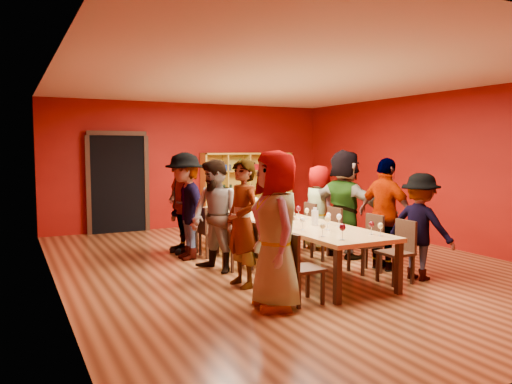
% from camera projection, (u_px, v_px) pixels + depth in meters
% --- Properties ---
extents(room_shell, '(7.10, 9.10, 3.04)m').
position_uv_depth(room_shell, '(284.00, 174.00, 8.14)').
color(room_shell, '#5A2E17').
rests_on(room_shell, ground).
extents(tasting_table, '(1.10, 4.50, 0.75)m').
position_uv_depth(tasting_table, '(284.00, 222.00, 8.21)').
color(tasting_table, tan).
rests_on(tasting_table, ground).
extents(doorway, '(1.40, 0.17, 2.30)m').
position_uv_depth(doorway, '(118.00, 183.00, 11.31)').
color(doorway, black).
rests_on(doorway, ground).
extents(shelving_unit, '(2.40, 0.40, 1.80)m').
position_uv_depth(shelving_unit, '(247.00, 185.00, 12.65)').
color(shelving_unit, gold).
rests_on(shelving_unit, ground).
extents(chair_person_left_0, '(0.42, 0.42, 0.89)m').
position_uv_depth(chair_person_left_0, '(298.00, 264.00, 6.10)').
color(chair_person_left_0, black).
rests_on(chair_person_left_0, ground).
extents(person_left_0, '(0.68, 1.01, 1.89)m').
position_uv_depth(person_left_0, '(276.00, 230.00, 5.92)').
color(person_left_0, '#5677B2').
rests_on(person_left_0, ground).
extents(chair_person_left_1, '(0.42, 0.42, 0.89)m').
position_uv_depth(chair_person_left_1, '(260.00, 249.00, 7.01)').
color(chair_person_left_1, black).
rests_on(chair_person_left_1, ground).
extents(person_left_1, '(0.54, 0.69, 1.76)m').
position_uv_depth(person_left_1, '(243.00, 223.00, 6.86)').
color(person_left_1, white).
rests_on(person_left_1, ground).
extents(chair_person_left_2, '(0.42, 0.42, 0.89)m').
position_uv_depth(chair_person_left_2, '(233.00, 239.00, 7.83)').
color(chair_person_left_2, black).
rests_on(chair_person_left_2, ground).
extents(person_left_2, '(0.71, 0.95, 1.74)m').
position_uv_depth(person_left_2, '(216.00, 216.00, 7.67)').
color(person_left_2, white).
rests_on(person_left_2, ground).
extents(chair_person_left_3, '(0.42, 0.42, 0.89)m').
position_uv_depth(chair_person_left_3, '(208.00, 229.00, 8.79)').
color(chair_person_left_3, black).
rests_on(chair_person_left_3, ground).
extents(person_left_3, '(0.49, 1.19, 1.84)m').
position_uv_depth(person_left_3, '(185.00, 206.00, 8.56)').
color(person_left_3, pink).
rests_on(person_left_3, ground).
extents(chair_person_left_4, '(0.42, 0.42, 0.89)m').
position_uv_depth(chair_person_left_4, '(198.00, 225.00, 9.25)').
color(chair_person_left_4, black).
rests_on(chair_person_left_4, ground).
extents(person_left_4, '(0.59, 1.11, 1.82)m').
position_uv_depth(person_left_4, '(182.00, 203.00, 9.08)').
color(person_left_4, '#588AB7').
rests_on(person_left_4, ground).
extents(chair_person_right_0, '(0.42, 0.42, 0.89)m').
position_uv_depth(chair_person_right_0, '(400.00, 248.00, 7.10)').
color(chair_person_right_0, black).
rests_on(chair_person_right_0, ground).
extents(person_right_0, '(0.73, 1.09, 1.56)m').
position_uv_depth(person_right_0, '(420.00, 226.00, 7.25)').
color(person_right_0, '#4D4D52').
rests_on(person_right_0, ground).
extents(chair_person_right_1, '(0.42, 0.42, 0.89)m').
position_uv_depth(chair_person_right_1, '(369.00, 240.00, 7.70)').
color(chair_person_right_1, black).
rests_on(chair_person_right_1, ground).
extents(person_right_1, '(0.62, 1.09, 1.77)m').
position_uv_depth(person_right_1, '(386.00, 214.00, 7.81)').
color(person_right_1, '#131735').
rests_on(person_right_1, ground).
extents(chair_person_right_2, '(0.42, 0.42, 0.89)m').
position_uv_depth(chair_person_right_2, '(329.00, 230.00, 8.63)').
color(chair_person_right_2, black).
rests_on(chair_person_right_2, ground).
extents(person_right_2, '(0.76, 1.81, 1.89)m').
position_uv_depth(person_right_2, '(345.00, 204.00, 8.73)').
color(person_right_2, '#5D7BC0').
rests_on(person_right_2, ground).
extents(chair_person_right_3, '(0.42, 0.42, 0.89)m').
position_uv_depth(chair_person_right_3, '(305.00, 224.00, 9.32)').
color(chair_person_right_3, black).
rests_on(chair_person_right_3, ground).
extents(person_right_3, '(0.48, 0.81, 1.59)m').
position_uv_depth(person_right_3, '(319.00, 207.00, 9.43)').
color(person_right_3, '#131B36').
rests_on(person_right_3, ground).
extents(wine_glass_0, '(0.08, 0.08, 0.20)m').
position_uv_depth(wine_glass_0, '(245.00, 203.00, 9.24)').
color(wine_glass_0, silver).
rests_on(wine_glass_0, tasting_table).
extents(wine_glass_1, '(0.08, 0.08, 0.19)m').
position_uv_depth(wine_glass_1, '(248.00, 199.00, 10.06)').
color(wine_glass_1, silver).
rests_on(wine_glass_1, tasting_table).
extents(wine_glass_2, '(0.07, 0.07, 0.18)m').
position_uv_depth(wine_glass_2, '(371.00, 225.00, 6.72)').
color(wine_glass_2, silver).
rests_on(wine_glass_2, tasting_table).
extents(wine_glass_3, '(0.08, 0.08, 0.19)m').
position_uv_depth(wine_glass_3, '(274.00, 204.00, 9.14)').
color(wine_glass_3, silver).
rests_on(wine_glass_3, tasting_table).
extents(wine_glass_4, '(0.07, 0.07, 0.18)m').
position_uv_depth(wine_glass_4, '(380.00, 226.00, 6.61)').
color(wine_glass_4, silver).
rests_on(wine_glass_4, tasting_table).
extents(wine_glass_5, '(0.09, 0.09, 0.22)m').
position_uv_depth(wine_glass_5, '(221.00, 200.00, 9.75)').
color(wine_glass_5, silver).
rests_on(wine_glass_5, tasting_table).
extents(wine_glass_6, '(0.08, 0.08, 0.20)m').
position_uv_depth(wine_glass_6, '(278.00, 204.00, 9.06)').
color(wine_glass_6, silver).
rests_on(wine_glass_6, tasting_table).
extents(wine_glass_7, '(0.07, 0.07, 0.18)m').
position_uv_depth(wine_glass_7, '(292.00, 219.00, 7.28)').
color(wine_glass_7, silver).
rests_on(wine_glass_7, tasting_table).
extents(wine_glass_8, '(0.08, 0.08, 0.19)m').
position_uv_depth(wine_glass_8, '(292.00, 214.00, 7.79)').
color(wine_glass_8, silver).
rests_on(wine_glass_8, tasting_table).
extents(wine_glass_9, '(0.07, 0.07, 0.18)m').
position_uv_depth(wine_glass_9, '(307.00, 211.00, 8.19)').
color(wine_glass_9, silver).
rests_on(wine_glass_9, tasting_table).
extents(wine_glass_10, '(0.09, 0.09, 0.22)m').
position_uv_depth(wine_glass_10, '(243.00, 205.00, 8.83)').
color(wine_glass_10, silver).
rests_on(wine_glass_10, tasting_table).
extents(wine_glass_11, '(0.08, 0.08, 0.20)m').
position_uv_depth(wine_glass_11, '(256.00, 200.00, 9.78)').
color(wine_glass_11, silver).
rests_on(wine_glass_11, tasting_table).
extents(wine_glass_12, '(0.08, 0.08, 0.21)m').
position_uv_depth(wine_glass_12, '(328.00, 219.00, 7.09)').
color(wine_glass_12, silver).
rests_on(wine_glass_12, tasting_table).
extents(wine_glass_13, '(0.08, 0.08, 0.21)m').
position_uv_depth(wine_glass_13, '(273.00, 212.00, 7.91)').
color(wine_glass_13, silver).
rests_on(wine_glass_13, tasting_table).
extents(wine_glass_14, '(0.07, 0.07, 0.18)m').
position_uv_depth(wine_glass_14, '(323.00, 227.00, 6.55)').
color(wine_glass_14, silver).
rests_on(wine_glass_14, tasting_table).
extents(wine_glass_15, '(0.08, 0.08, 0.19)m').
position_uv_depth(wine_glass_15, '(339.00, 217.00, 7.40)').
color(wine_glass_15, silver).
rests_on(wine_glass_15, tasting_table).
extents(wine_glass_16, '(0.09, 0.09, 0.22)m').
position_uv_depth(wine_glass_16, '(225.00, 201.00, 9.51)').
color(wine_glass_16, silver).
rests_on(wine_glass_16, tasting_table).
extents(wine_glass_17, '(0.08, 0.08, 0.21)m').
position_uv_depth(wine_glass_17, '(342.00, 228.00, 6.32)').
color(wine_glass_17, silver).
rests_on(wine_glass_17, tasting_table).
extents(wine_glass_18, '(0.08, 0.08, 0.19)m').
position_uv_depth(wine_glass_18, '(303.00, 221.00, 7.08)').
color(wine_glass_18, silver).
rests_on(wine_glass_18, tasting_table).
extents(wine_glass_19, '(0.07, 0.07, 0.18)m').
position_uv_depth(wine_glass_19, '(329.00, 216.00, 7.64)').
color(wine_glass_19, silver).
rests_on(wine_glass_19, tasting_table).
extents(wine_glass_20, '(0.08, 0.08, 0.20)m').
position_uv_depth(wine_glass_20, '(299.00, 209.00, 8.34)').
color(wine_glass_20, silver).
rests_on(wine_glass_20, tasting_table).
extents(wine_glass_21, '(0.08, 0.08, 0.19)m').
position_uv_depth(wine_glass_21, '(263.00, 211.00, 8.08)').
color(wine_glass_21, silver).
rests_on(wine_glass_21, tasting_table).
extents(wine_glass_22, '(0.09, 0.09, 0.22)m').
position_uv_depth(wine_glass_22, '(248.00, 206.00, 8.71)').
color(wine_glass_22, silver).
rests_on(wine_glass_22, tasting_table).
extents(wine_glass_23, '(0.09, 0.09, 0.22)m').
position_uv_depth(wine_glass_23, '(281.00, 207.00, 8.57)').
color(wine_glass_23, silver).
rests_on(wine_glass_23, tasting_table).
extents(spittoon_bowl, '(0.31, 0.31, 0.17)m').
position_uv_depth(spittoon_bowl, '(287.00, 215.00, 8.19)').
color(spittoon_bowl, '#B0B3B8').
rests_on(spittoon_bowl, tasting_table).
extents(carafe_a, '(0.13, 0.13, 0.27)m').
position_uv_depth(carafe_a, '(268.00, 211.00, 8.29)').
color(carafe_a, silver).
rests_on(carafe_a, tasting_table).
extents(carafe_b, '(0.13, 0.13, 0.27)m').
position_uv_depth(carafe_b, '(315.00, 217.00, 7.55)').
color(carafe_b, silver).
rests_on(carafe_b, tasting_table).
extents(wine_bottle, '(0.09, 0.09, 0.33)m').
position_uv_depth(wine_bottle, '(248.00, 200.00, 10.00)').
color(wine_bottle, black).
rests_on(wine_bottle, tasting_table).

